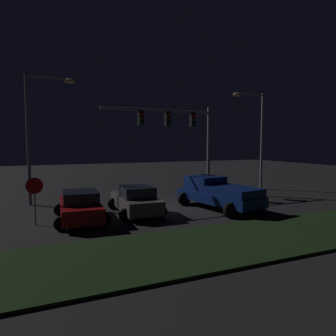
{
  "coord_description": "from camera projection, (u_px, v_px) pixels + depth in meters",
  "views": [
    {
      "loc": [
        -6.87,
        -17.31,
        3.8
      ],
      "look_at": [
        0.66,
        0.15,
        2.27
      ],
      "focal_mm": 32.92,
      "sensor_mm": 36.0,
      "label": 1
    }
  ],
  "objects": [
    {
      "name": "stop_sign",
      "position": [
        35.0,
        192.0,
        14.16
      ],
      "size": [
        0.76,
        0.08,
        2.23
      ],
      "color": "slate",
      "rests_on": "ground_plane"
    },
    {
      "name": "street_lamp_left",
      "position": [
        39.0,
        123.0,
        18.76
      ],
      "size": [
        2.95,
        0.44,
        7.94
      ],
      "color": "slate",
      "rests_on": "ground_plane"
    },
    {
      "name": "pickup_truck",
      "position": [
        217.0,
        191.0,
        17.92
      ],
      "size": [
        3.57,
        5.68,
        1.8
      ],
      "rotation": [
        0.0,
        0.0,
        1.76
      ],
      "color": "navy",
      "rests_on": "ground_plane"
    },
    {
      "name": "car_sedan_far",
      "position": [
        80.0,
        206.0,
        14.98
      ],
      "size": [
        2.64,
        4.49,
        1.51
      ],
      "rotation": [
        0.0,
        0.0,
        1.52
      ],
      "color": "maroon",
      "rests_on": "ground_plane"
    },
    {
      "name": "ground_plane",
      "position": [
        159.0,
        205.0,
        18.86
      ],
      "size": [
        80.0,
        80.0,
        0.0
      ],
      "primitive_type": "plane",
      "color": "black"
    },
    {
      "name": "car_sedan",
      "position": [
        136.0,
        200.0,
        16.61
      ],
      "size": [
        2.58,
        4.46,
        1.51
      ],
      "rotation": [
        0.0,
        0.0,
        1.54
      ],
      "color": "#514C47",
      "rests_on": "ground_plane"
    },
    {
      "name": "street_lamp_right",
      "position": [
        256.0,
        128.0,
        24.96
      ],
      "size": [
        2.98,
        0.44,
        7.84
      ],
      "color": "slate",
      "rests_on": "ground_plane"
    },
    {
      "name": "grass_median",
      "position": [
        233.0,
        241.0,
        11.78
      ],
      "size": [
        20.43,
        4.45,
        0.1
      ],
      "primitive_type": "cube",
      "color": "black",
      "rests_on": "ground_plane"
    },
    {
      "name": "traffic_signal_gantry",
      "position": [
        180.0,
        128.0,
        22.29
      ],
      "size": [
        8.32,
        0.56,
        6.5
      ],
      "color": "slate",
      "rests_on": "ground_plane"
    }
  ]
}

